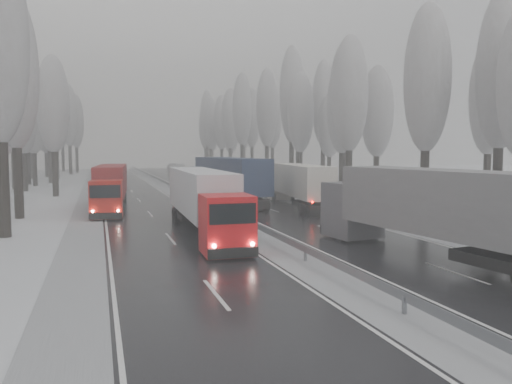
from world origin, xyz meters
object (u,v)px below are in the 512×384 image
truck_blue_box (226,177)px  truck_red_white (203,197)px  truck_grey_tarp (439,208)px  box_truck_distant (176,169)px  truck_red_red (111,184)px  truck_cream_box (297,182)px

truck_blue_box → truck_red_white: (-5.57, -16.30, -0.32)m
truck_grey_tarp → truck_red_white: size_ratio=1.10×
box_truck_distant → truck_red_red: (-14.87, -61.14, 1.00)m
truck_grey_tarp → box_truck_distant: bearing=81.7°
truck_cream_box → truck_red_white: size_ratio=1.00×
truck_cream_box → truck_red_red: 16.78m
truck_cream_box → truck_blue_box: bearing=150.0°
truck_red_red → truck_cream_box: bearing=-8.2°
truck_red_red → truck_grey_tarp: bearing=-57.5°
truck_blue_box → truck_red_white: size_ratio=1.14×
truck_cream_box → truck_red_red: (-16.38, 3.65, -0.04)m
truck_grey_tarp → truck_red_red: size_ratio=1.12×
truck_blue_box → box_truck_distant: truck_blue_box is taller
truck_blue_box → box_truck_distant: (4.16, 60.52, -1.39)m
truck_grey_tarp → truck_red_white: bearing=122.1°
box_truck_distant → truck_red_red: size_ratio=0.45×
truck_red_white → truck_cream_box: bearing=48.4°
truck_red_white → truck_red_red: bearing=109.6°
truck_cream_box → truck_red_white: bearing=-126.1°
truck_cream_box → box_truck_distant: (-1.51, 64.79, -1.04)m
truck_grey_tarp → truck_blue_box: truck_blue_box is taller
truck_grey_tarp → box_truck_distant: size_ratio=2.52×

